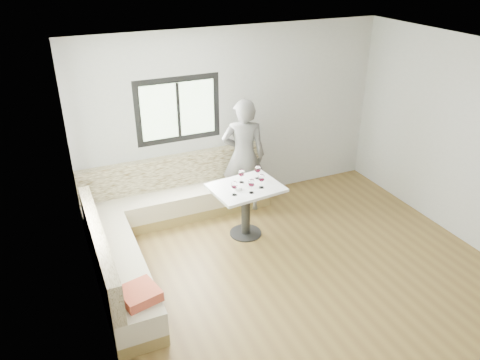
% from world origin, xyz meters
% --- Properties ---
extents(room, '(5.01, 5.01, 2.81)m').
position_xyz_m(room, '(-0.08, 0.08, 1.41)').
color(room, brown).
rests_on(room, ground).
extents(banquette, '(2.90, 2.80, 0.95)m').
position_xyz_m(banquette, '(-1.59, 1.62, 0.33)').
color(banquette, olive).
rests_on(banquette, ground).
extents(table, '(1.04, 0.85, 0.79)m').
position_xyz_m(table, '(-0.31, 1.35, 0.59)').
color(table, black).
rests_on(table, ground).
extents(person, '(0.78, 0.65, 1.83)m').
position_xyz_m(person, '(-0.02, 2.07, 0.92)').
color(person, '#4E4C49').
rests_on(person, ground).
extents(olive_ramekin, '(0.10, 0.10, 0.04)m').
position_xyz_m(olive_ramekin, '(-0.45, 1.31, 0.81)').
color(olive_ramekin, white).
rests_on(olive_ramekin, table).
extents(wine_glass_a, '(0.09, 0.09, 0.21)m').
position_xyz_m(wine_glass_a, '(-0.56, 1.18, 0.94)').
color(wine_glass_a, white).
rests_on(wine_glass_a, table).
extents(wine_glass_b, '(0.09, 0.09, 0.21)m').
position_xyz_m(wine_glass_b, '(-0.32, 1.15, 0.94)').
color(wine_glass_b, white).
rests_on(wine_glass_b, table).
extents(wine_glass_c, '(0.09, 0.09, 0.21)m').
position_xyz_m(wine_glass_c, '(-0.13, 1.23, 0.94)').
color(wine_glass_c, white).
rests_on(wine_glass_c, table).
extents(wine_glass_d, '(0.09, 0.09, 0.21)m').
position_xyz_m(wine_glass_d, '(-0.32, 1.49, 0.94)').
color(wine_glass_d, white).
rests_on(wine_glass_d, table).
extents(wine_glass_e, '(0.09, 0.09, 0.21)m').
position_xyz_m(wine_glass_e, '(-0.05, 1.51, 0.94)').
color(wine_glass_e, white).
rests_on(wine_glass_e, table).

